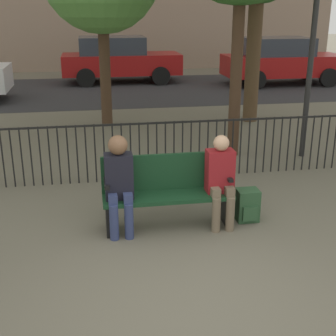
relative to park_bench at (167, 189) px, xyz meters
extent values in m
plane|color=#605B4C|center=(0.00, -1.84, -0.49)|extent=(80.00, 80.00, 0.00)
cube|color=#14381E|center=(0.00, -0.08, -0.07)|extent=(1.63, 0.45, 0.05)
cube|color=#14381E|center=(0.00, 0.12, 0.19)|extent=(1.63, 0.05, 0.47)
cube|color=black|center=(-0.76, -0.08, -0.29)|extent=(0.06, 0.38, 0.40)
cube|color=black|center=(0.76, -0.08, -0.29)|extent=(0.06, 0.38, 0.40)
cube|color=black|center=(-0.76, -0.08, 0.16)|extent=(0.06, 0.38, 0.04)
cube|color=black|center=(0.76, -0.08, 0.16)|extent=(0.06, 0.38, 0.04)
cylinder|color=navy|center=(-0.69, -0.30, -0.27)|extent=(0.11, 0.11, 0.45)
cylinder|color=navy|center=(-0.51, -0.30, -0.27)|extent=(0.11, 0.11, 0.45)
cube|color=navy|center=(-0.69, -0.20, 0.01)|extent=(0.11, 0.20, 0.12)
cube|color=navy|center=(-0.51, -0.20, 0.01)|extent=(0.11, 0.20, 0.12)
cube|color=black|center=(-0.60, -0.08, 0.24)|extent=(0.34, 0.22, 0.56)
sphere|color=brown|center=(-0.60, -0.10, 0.64)|extent=(0.23, 0.23, 0.23)
cylinder|color=brown|center=(0.57, -0.30, -0.27)|extent=(0.11, 0.11, 0.45)
cylinder|color=brown|center=(0.75, -0.30, -0.27)|extent=(0.11, 0.11, 0.45)
cube|color=brown|center=(0.57, -0.20, 0.01)|extent=(0.11, 0.20, 0.12)
cube|color=brown|center=(0.75, -0.20, 0.01)|extent=(0.11, 0.20, 0.12)
cube|color=maroon|center=(0.66, -0.08, 0.23)|extent=(0.34, 0.22, 0.54)
sphere|color=tan|center=(0.66, -0.10, 0.60)|extent=(0.20, 0.20, 0.20)
cube|color=#284C2D|center=(1.06, -0.05, -0.28)|extent=(0.28, 0.23, 0.43)
cube|color=#284C2D|center=(1.06, -0.19, -0.34)|extent=(0.20, 0.04, 0.19)
cylinder|color=black|center=(-2.26, 1.70, -0.02)|extent=(0.02, 0.02, 0.95)
cylinder|color=black|center=(-2.12, 1.70, -0.02)|extent=(0.02, 0.02, 0.95)
cylinder|color=black|center=(-1.98, 1.70, -0.02)|extent=(0.02, 0.02, 0.95)
cylinder|color=black|center=(-1.84, 1.70, -0.02)|extent=(0.02, 0.02, 0.95)
cylinder|color=black|center=(-1.70, 1.70, -0.02)|extent=(0.02, 0.02, 0.95)
cylinder|color=black|center=(-1.56, 1.70, -0.02)|extent=(0.02, 0.02, 0.95)
cylinder|color=black|center=(-1.42, 1.70, -0.02)|extent=(0.02, 0.02, 0.95)
cylinder|color=black|center=(-1.28, 1.70, -0.02)|extent=(0.02, 0.02, 0.95)
cylinder|color=black|center=(-1.14, 1.70, -0.02)|extent=(0.02, 0.02, 0.95)
cylinder|color=black|center=(-1.00, 1.70, -0.02)|extent=(0.02, 0.02, 0.95)
cylinder|color=black|center=(-0.86, 1.70, -0.02)|extent=(0.02, 0.02, 0.95)
cylinder|color=black|center=(-0.72, 1.70, -0.02)|extent=(0.02, 0.02, 0.95)
cylinder|color=black|center=(-0.58, 1.70, -0.02)|extent=(0.02, 0.02, 0.95)
cylinder|color=black|center=(-0.44, 1.70, -0.02)|extent=(0.02, 0.02, 0.95)
cylinder|color=black|center=(-0.30, 1.70, -0.02)|extent=(0.02, 0.02, 0.95)
cylinder|color=black|center=(-0.16, 1.70, -0.02)|extent=(0.02, 0.02, 0.95)
cylinder|color=black|center=(-0.02, 1.70, -0.02)|extent=(0.02, 0.02, 0.95)
cylinder|color=black|center=(0.12, 1.70, -0.02)|extent=(0.02, 0.02, 0.95)
cylinder|color=black|center=(0.26, 1.70, -0.02)|extent=(0.02, 0.02, 0.95)
cylinder|color=black|center=(0.40, 1.70, -0.02)|extent=(0.02, 0.02, 0.95)
cylinder|color=black|center=(0.54, 1.70, -0.02)|extent=(0.02, 0.02, 0.95)
cylinder|color=black|center=(0.68, 1.70, -0.02)|extent=(0.02, 0.02, 0.95)
cylinder|color=black|center=(0.82, 1.70, -0.02)|extent=(0.02, 0.02, 0.95)
cylinder|color=black|center=(0.96, 1.70, -0.02)|extent=(0.02, 0.02, 0.95)
cylinder|color=black|center=(1.10, 1.70, -0.02)|extent=(0.02, 0.02, 0.95)
cylinder|color=black|center=(1.24, 1.70, -0.02)|extent=(0.02, 0.02, 0.95)
cylinder|color=black|center=(1.38, 1.70, -0.02)|extent=(0.02, 0.02, 0.95)
cylinder|color=black|center=(1.52, 1.70, -0.02)|extent=(0.02, 0.02, 0.95)
cylinder|color=black|center=(1.66, 1.70, -0.02)|extent=(0.02, 0.02, 0.95)
cylinder|color=black|center=(1.80, 1.70, -0.02)|extent=(0.02, 0.02, 0.95)
cylinder|color=black|center=(1.94, 1.70, -0.02)|extent=(0.02, 0.02, 0.95)
cylinder|color=black|center=(2.08, 1.70, -0.02)|extent=(0.02, 0.02, 0.95)
cylinder|color=black|center=(2.22, 1.70, -0.02)|extent=(0.02, 0.02, 0.95)
cylinder|color=black|center=(2.36, 1.70, -0.02)|extent=(0.02, 0.02, 0.95)
cylinder|color=black|center=(2.50, 1.70, -0.02)|extent=(0.02, 0.02, 0.95)
cylinder|color=black|center=(2.64, 1.70, -0.02)|extent=(0.02, 0.02, 0.95)
cylinder|color=black|center=(2.78, 1.70, -0.02)|extent=(0.02, 0.02, 0.95)
cylinder|color=black|center=(2.92, 1.70, -0.02)|extent=(0.02, 0.02, 0.95)
cylinder|color=black|center=(3.06, 1.70, -0.02)|extent=(0.02, 0.02, 0.95)
cylinder|color=black|center=(3.20, 1.70, -0.02)|extent=(0.02, 0.02, 0.95)
cube|color=black|center=(0.00, 1.70, 0.44)|extent=(9.00, 0.03, 0.03)
cylinder|color=#422D1E|center=(1.72, 2.74, 1.15)|extent=(0.21, 0.21, 3.28)
cylinder|color=#422D1E|center=(-0.51, 5.50, 0.83)|extent=(0.25, 0.25, 2.65)
cylinder|color=#4C3823|center=(2.95, 5.33, 1.12)|extent=(0.34, 0.34, 3.21)
cylinder|color=black|center=(2.98, 2.44, 1.51)|extent=(0.10, 0.10, 4.00)
cube|color=#2B2B2D|center=(0.00, 10.16, -0.49)|extent=(24.00, 6.00, 0.01)
cube|color=maroon|center=(0.32, 11.84, 0.18)|extent=(4.20, 1.70, 0.70)
cube|color=#2D333D|center=(0.00, 11.84, 0.83)|extent=(2.31, 1.56, 0.60)
cylinder|color=black|center=(1.62, 10.97, -0.17)|extent=(0.64, 0.20, 0.64)
cylinder|color=black|center=(1.62, 12.71, -0.17)|extent=(0.64, 0.20, 0.64)
cylinder|color=black|center=(-0.98, 10.97, -0.17)|extent=(0.64, 0.20, 0.64)
cylinder|color=black|center=(-0.98, 12.71, -0.17)|extent=(0.64, 0.20, 0.64)
cube|color=maroon|center=(5.93, 10.45, 0.18)|extent=(4.20, 1.70, 0.70)
cube|color=#2D333D|center=(5.62, 10.45, 0.83)|extent=(2.31, 1.56, 0.60)
cylinder|color=black|center=(7.24, 9.58, -0.17)|extent=(0.64, 0.20, 0.64)
cylinder|color=black|center=(7.24, 11.32, -0.17)|extent=(0.64, 0.20, 0.64)
cylinder|color=black|center=(4.63, 9.58, -0.17)|extent=(0.64, 0.20, 0.64)
cylinder|color=black|center=(4.63, 11.32, -0.17)|extent=(0.64, 0.20, 0.64)
camera|label=1|loc=(-0.91, -5.41, 2.20)|focal=50.00mm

